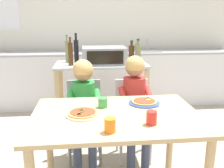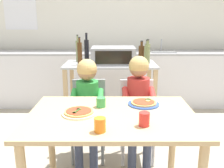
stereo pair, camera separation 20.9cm
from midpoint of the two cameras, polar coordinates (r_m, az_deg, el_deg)
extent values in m
plane|color=#A89E8C|center=(3.17, 1.92, -12.19)|extent=(11.15, 11.15, 0.00)
cube|color=white|center=(4.56, 1.34, 13.63)|extent=(5.35, 0.12, 2.70)
cube|color=white|center=(4.74, -19.13, 16.52)|extent=(0.56, 0.01, 0.80)
cube|color=silver|center=(4.27, 1.39, 1.17)|extent=(4.81, 0.60, 0.87)
cube|color=#9E9EA3|center=(4.19, 1.43, 7.19)|extent=(4.81, 0.60, 0.03)
cube|color=gray|center=(4.29, 12.83, 7.18)|extent=(0.40, 0.33, 0.02)
cylinder|color=#B7BABF|center=(4.40, 12.57, 8.71)|extent=(0.02, 0.02, 0.20)
cube|color=#B7BABF|center=(3.21, 1.47, 4.52)|extent=(1.16, 0.58, 0.02)
cube|color=tan|center=(3.35, 1.41, -4.95)|extent=(1.07, 0.54, 0.02)
cube|color=tan|center=(3.11, -8.54, -4.39)|extent=(0.05, 0.05, 0.86)
cube|color=tan|center=(3.13, 11.52, -4.35)|extent=(0.05, 0.05, 0.86)
cube|color=tan|center=(3.58, -7.38, -1.75)|extent=(0.05, 0.05, 0.86)
cube|color=tan|center=(3.61, 9.97, -1.74)|extent=(0.05, 0.05, 0.86)
cube|color=#999BA0|center=(3.18, 2.19, 6.57)|extent=(0.55, 0.38, 0.21)
cube|color=black|center=(2.99, 2.33, 6.05)|extent=(0.44, 0.01, 0.16)
cylinder|color=black|center=(3.01, 5.97, 4.83)|extent=(0.02, 0.01, 0.02)
cylinder|color=#4C2D14|center=(3.10, -5.47, 6.92)|extent=(0.06, 0.06, 0.27)
cylinder|color=#4C2D14|center=(3.08, -5.55, 9.94)|extent=(0.02, 0.02, 0.05)
cylinder|color=black|center=(3.08, -5.56, 10.55)|extent=(0.03, 0.03, 0.01)
cylinder|color=black|center=(3.34, -4.03, 7.60)|extent=(0.06, 0.06, 0.29)
cylinder|color=black|center=(3.33, -4.09, 10.71)|extent=(0.03, 0.03, 0.08)
cylinder|color=black|center=(3.32, -4.10, 11.49)|extent=(0.03, 0.03, 0.01)
cylinder|color=olive|center=(2.99, 9.91, 6.18)|extent=(0.06, 0.06, 0.24)
cylinder|color=olive|center=(2.97, 10.05, 9.11)|extent=(0.02, 0.02, 0.06)
cylinder|color=black|center=(2.97, 10.08, 9.83)|extent=(0.02, 0.02, 0.01)
cylinder|color=olive|center=(3.22, 9.95, 6.80)|extent=(0.07, 0.07, 0.25)
cylinder|color=olive|center=(3.20, 10.06, 9.42)|extent=(0.03, 0.03, 0.05)
cylinder|color=black|center=(3.20, 10.09, 9.97)|extent=(0.03, 0.03, 0.01)
cylinder|color=#4C2D14|center=(3.28, 8.55, 6.74)|extent=(0.07, 0.07, 0.22)
cylinder|color=#4C2D14|center=(3.27, 8.64, 9.09)|extent=(0.03, 0.03, 0.05)
cylinder|color=black|center=(3.26, 8.66, 9.66)|extent=(0.04, 0.04, 0.01)
cylinder|color=olive|center=(3.35, -6.05, 7.48)|extent=(0.05, 0.05, 0.28)
cylinder|color=olive|center=(3.33, -6.13, 10.38)|extent=(0.02, 0.02, 0.06)
cylinder|color=black|center=(3.33, -6.14, 11.03)|extent=(0.02, 0.02, 0.01)
cube|color=tan|center=(1.85, 3.25, -7.35)|extent=(1.24, 0.85, 0.03)
cylinder|color=tan|center=(2.38, -11.28, -12.34)|extent=(0.06, 0.06, 0.73)
cylinder|color=tan|center=(2.43, 16.20, -12.09)|extent=(0.06, 0.06, 0.73)
cube|color=gray|center=(2.57, -3.14, -8.06)|extent=(0.36, 0.36, 0.04)
cube|color=gray|center=(2.66, -3.01, -2.94)|extent=(0.34, 0.03, 0.38)
cylinder|color=gray|center=(2.53, 0.24, -13.98)|extent=(0.03, 0.03, 0.42)
cylinder|color=gray|center=(2.55, -6.73, -13.89)|extent=(0.03, 0.03, 0.42)
cylinder|color=gray|center=(2.80, 0.22, -11.04)|extent=(0.03, 0.03, 0.42)
cylinder|color=gray|center=(2.81, -6.02, -10.98)|extent=(0.03, 0.03, 0.42)
cube|color=silver|center=(2.58, 8.16, -8.12)|extent=(0.36, 0.36, 0.04)
cube|color=silver|center=(2.67, 7.83, -3.02)|extent=(0.34, 0.03, 0.38)
cylinder|color=silver|center=(2.57, 11.87, -13.87)|extent=(0.03, 0.03, 0.42)
cylinder|color=silver|center=(2.53, 4.98, -14.11)|extent=(0.03, 0.03, 0.42)
cylinder|color=silver|center=(2.83, 10.63, -10.99)|extent=(0.03, 0.03, 0.42)
cylinder|color=silver|center=(2.79, 4.45, -11.15)|extent=(0.03, 0.03, 0.42)
cube|color=#424C6B|center=(2.43, -1.66, -8.47)|extent=(0.10, 0.30, 0.10)
cylinder|color=#424C6B|center=(2.42, -1.71, -14.93)|extent=(0.08, 0.08, 0.44)
cube|color=#424C6B|center=(2.44, -4.99, -8.44)|extent=(0.10, 0.30, 0.10)
cylinder|color=#424C6B|center=(2.43, -5.13, -14.88)|extent=(0.08, 0.08, 0.44)
cylinder|color=green|center=(2.39, -0.23, -3.32)|extent=(0.06, 0.26, 0.15)
cylinder|color=green|center=(2.40, -6.45, -3.30)|extent=(0.06, 0.26, 0.15)
cylinder|color=green|center=(2.50, -3.21, -3.39)|extent=(0.22, 0.22, 0.36)
sphere|color=#A37556|center=(2.42, -3.31, 3.00)|extent=(0.19, 0.19, 0.19)
sphere|color=tan|center=(2.42, -3.31, 3.39)|extent=(0.20, 0.20, 0.20)
cube|color=#424C6B|center=(2.45, 10.29, -8.49)|extent=(0.10, 0.30, 0.10)
cylinder|color=#424C6B|center=(2.44, 10.57, -14.88)|extent=(0.08, 0.08, 0.44)
cube|color=#424C6B|center=(2.43, 7.00, -8.56)|extent=(0.10, 0.30, 0.10)
cylinder|color=#424C6B|center=(2.42, 7.19, -15.01)|extent=(0.08, 0.08, 0.44)
cylinder|color=#BC332D|center=(2.42, 11.78, -2.89)|extent=(0.06, 0.26, 0.15)
cylinder|color=#BC332D|center=(2.38, 5.63, -2.94)|extent=(0.06, 0.26, 0.15)
cylinder|color=#BC332D|center=(2.50, 8.36, -3.09)|extent=(0.22, 0.22, 0.40)
sphere|color=#A37556|center=(2.43, 8.62, 3.68)|extent=(0.19, 0.19, 0.19)
sphere|color=tan|center=(2.42, 8.63, 4.07)|extent=(0.19, 0.19, 0.19)
cylinder|color=beige|center=(1.84, -4.37, -6.78)|extent=(0.25, 0.25, 0.01)
cylinder|color=tan|center=(1.84, -4.38, -6.43)|extent=(0.22, 0.22, 0.01)
cylinder|color=#B23D23|center=(1.84, -4.38, -6.20)|extent=(0.19, 0.19, 0.00)
cylinder|color=#386628|center=(1.80, -5.29, -6.55)|extent=(0.03, 0.03, 0.01)
cylinder|color=#563319|center=(1.79, -5.35, -6.63)|extent=(0.02, 0.02, 0.01)
cylinder|color=maroon|center=(1.87, -4.68, -5.68)|extent=(0.03, 0.03, 0.01)
cylinder|color=#386628|center=(1.86, -4.34, -5.81)|extent=(0.03, 0.03, 0.01)
cylinder|color=#386628|center=(1.83, -4.69, -6.17)|extent=(0.02, 0.02, 0.01)
cylinder|color=#3356B7|center=(2.07, 10.15, -4.57)|extent=(0.26, 0.26, 0.01)
cylinder|color=tan|center=(2.06, 10.16, -4.26)|extent=(0.21, 0.21, 0.01)
cylinder|color=#B23D23|center=(2.06, 10.17, -4.05)|extent=(0.18, 0.18, 0.00)
cylinder|color=#386628|center=(2.12, 11.25, -3.47)|extent=(0.03, 0.03, 0.01)
cylinder|color=#DBC666|center=(2.07, 11.07, -3.84)|extent=(0.04, 0.04, 0.01)
cylinder|color=#386628|center=(2.11, 10.83, -3.50)|extent=(0.03, 0.03, 0.01)
cylinder|color=red|center=(1.66, 11.00, -7.97)|extent=(0.07, 0.07, 0.09)
cylinder|color=green|center=(1.98, 0.48, -4.24)|extent=(0.08, 0.08, 0.08)
cylinder|color=orange|center=(1.55, 1.12, -9.41)|extent=(0.07, 0.07, 0.09)
camera|label=1|loc=(0.10, -87.14, 0.75)|focal=39.99mm
camera|label=2|loc=(0.10, 92.86, -0.75)|focal=39.99mm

